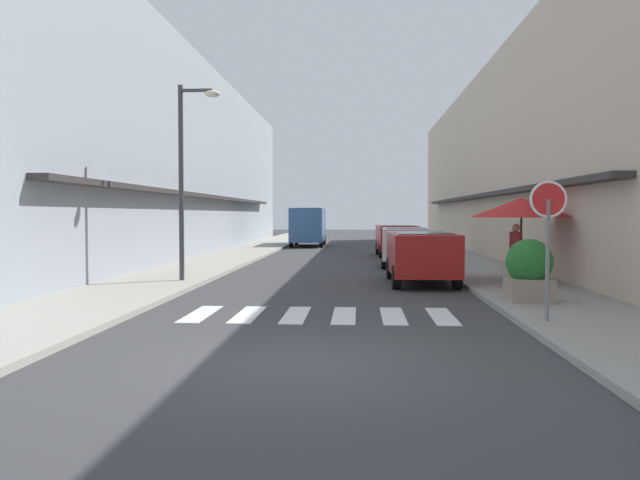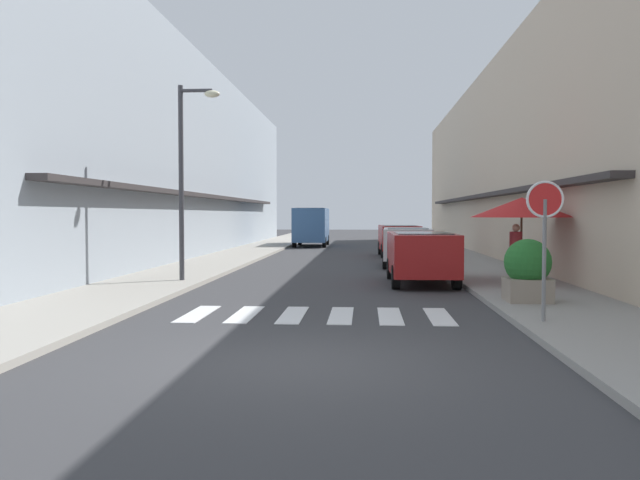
% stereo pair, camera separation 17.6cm
% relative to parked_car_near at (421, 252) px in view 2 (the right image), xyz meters
% --- Properties ---
extents(ground_plane, '(111.84, 111.84, 0.00)m').
position_rel_parked_car_near_xyz_m(ground_plane, '(-2.53, 10.26, -0.92)').
color(ground_plane, '#38383A').
extents(sidewalk_left, '(2.84, 71.17, 0.12)m').
position_rel_parked_car_near_xyz_m(sidewalk_left, '(-7.54, 10.26, -0.86)').
color(sidewalk_left, '#9E998E').
rests_on(sidewalk_left, ground_plane).
extents(sidewalk_right, '(2.84, 71.17, 0.12)m').
position_rel_parked_car_near_xyz_m(sidewalk_right, '(2.47, 10.26, -0.86)').
color(sidewalk_right, gray).
rests_on(sidewalk_right, ground_plane).
extents(building_row_left, '(5.50, 47.75, 9.22)m').
position_rel_parked_car_near_xyz_m(building_row_left, '(-11.45, 11.81, 3.69)').
color(building_row_left, '#939EA8').
rests_on(building_row_left, ground_plane).
extents(building_row_right, '(5.50, 47.75, 8.72)m').
position_rel_parked_car_near_xyz_m(building_row_right, '(6.39, 11.81, 3.44)').
color(building_row_right, '#C6B299').
rests_on(building_row_right, ground_plane).
extents(crosswalk, '(5.20, 2.20, 0.01)m').
position_rel_parked_car_near_xyz_m(crosswalk, '(-2.53, -5.93, -0.92)').
color(crosswalk, silver).
rests_on(crosswalk, ground_plane).
extents(parked_car_near, '(1.85, 4.13, 1.47)m').
position_rel_parked_car_near_xyz_m(parked_car_near, '(0.00, 0.00, 0.00)').
color(parked_car_near, maroon).
rests_on(parked_car_near, ground_plane).
extents(parked_car_mid, '(1.94, 4.03, 1.47)m').
position_rel_parked_car_near_xyz_m(parked_car_mid, '(-0.00, 6.31, -0.00)').
color(parked_car_mid, silver).
rests_on(parked_car_mid, ground_plane).
extents(parked_car_far, '(1.90, 4.04, 1.47)m').
position_rel_parked_car_near_xyz_m(parked_car_far, '(-0.00, 12.32, -0.00)').
color(parked_car_far, maroon).
rests_on(parked_car_far, ground_plane).
extents(delivery_van, '(2.04, 5.42, 2.37)m').
position_rel_parked_car_near_xyz_m(delivery_van, '(-4.91, 21.90, 0.48)').
color(delivery_van, '#33598C').
rests_on(delivery_van, ground_plane).
extents(round_street_sign, '(0.65, 0.07, 2.45)m').
position_rel_parked_car_near_xyz_m(round_street_sign, '(1.52, -7.07, 1.07)').
color(round_street_sign, slate).
rests_on(round_street_sign, sidewalk_right).
extents(street_lamp, '(1.19, 0.28, 5.48)m').
position_rel_parked_car_near_xyz_m(street_lamp, '(-6.59, -0.46, 2.54)').
color(street_lamp, '#38383D').
rests_on(street_lamp, sidewalk_left).
extents(cafe_umbrella, '(2.80, 2.80, 2.33)m').
position_rel_parked_car_near_xyz_m(cafe_umbrella, '(2.72, -0.23, 1.25)').
color(cafe_umbrella, '#262626').
rests_on(cafe_umbrella, sidewalk_right).
extents(planter_corner, '(0.99, 0.99, 1.34)m').
position_rel_parked_car_near_xyz_m(planter_corner, '(1.88, -4.43, -0.13)').
color(planter_corner, gray).
rests_on(planter_corner, sidewalk_right).
extents(pedestrian_walking_near, '(0.34, 0.34, 1.60)m').
position_rel_parked_car_near_xyz_m(pedestrian_walking_near, '(2.49, -0.62, 0.04)').
color(pedestrian_walking_near, '#282B33').
rests_on(pedestrian_walking_near, sidewalk_right).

